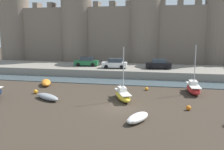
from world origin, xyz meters
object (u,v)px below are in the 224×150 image
(sailboat_near_channel_right, at_px, (123,95))
(rowboat_near_channel_left, at_px, (138,118))
(car_quay_centre_west, at_px, (87,62))
(rowboat_midflat_centre, at_px, (48,97))
(car_quay_east, at_px, (115,63))
(mooring_buoy_off_centre, at_px, (147,89))
(rowboat_midflat_left, at_px, (46,82))
(mooring_buoy_mid_mud, at_px, (36,92))
(car_quay_centre_east, at_px, (159,64))
(sailboat_foreground_right, at_px, (193,88))
(mooring_buoy_near_channel, at_px, (189,108))

(sailboat_near_channel_right, height_order, rowboat_near_channel_left, sailboat_near_channel_right)
(sailboat_near_channel_right, height_order, car_quay_centre_west, sailboat_near_channel_right)
(rowboat_near_channel_left, bearing_deg, rowboat_midflat_centre, 154.50)
(car_quay_centre_west, relative_size, car_quay_east, 1.00)
(car_quay_centre_west, bearing_deg, mooring_buoy_off_centre, -45.41)
(rowboat_midflat_centre, relative_size, rowboat_midflat_left, 0.97)
(car_quay_centre_west, distance_m, car_quay_east, 5.62)
(mooring_buoy_mid_mud, relative_size, car_quay_centre_east, 0.12)
(rowboat_near_channel_left, bearing_deg, sailboat_foreground_right, 64.30)
(rowboat_midflat_left, xyz_separation_m, mooring_buoy_off_centre, (13.76, -0.33, -0.19))
(sailboat_near_channel_right, relative_size, car_quay_centre_east, 1.37)
(car_quay_east, bearing_deg, car_quay_centre_east, 5.82)
(rowboat_midflat_centre, height_order, car_quay_centre_east, car_quay_centre_east)
(rowboat_midflat_centre, relative_size, mooring_buoy_off_centre, 8.62)
(rowboat_midflat_left, height_order, mooring_buoy_near_channel, rowboat_midflat_left)
(sailboat_near_channel_right, distance_m, car_quay_centre_west, 19.10)
(rowboat_midflat_centre, xyz_separation_m, mooring_buoy_off_centre, (10.21, 6.64, -0.11))
(mooring_buoy_off_centre, xyz_separation_m, car_quay_east, (-6.05, 9.90, 1.82))
(mooring_buoy_near_channel, distance_m, car_quay_centre_west, 24.90)
(car_quay_centre_west, xyz_separation_m, car_quay_centre_east, (12.50, -0.95, 0.00))
(rowboat_midflat_left, xyz_separation_m, car_quay_centre_east, (14.84, 10.30, 1.63))
(rowboat_midflat_left, height_order, mooring_buoy_off_centre, rowboat_midflat_left)
(rowboat_midflat_centre, distance_m, mooring_buoy_near_channel, 14.74)
(mooring_buoy_near_channel, relative_size, mooring_buoy_off_centre, 1.11)
(sailboat_near_channel_right, bearing_deg, mooring_buoy_off_centre, 66.66)
(rowboat_midflat_centre, bearing_deg, mooring_buoy_mid_mud, 139.33)
(rowboat_midflat_left, distance_m, car_quay_centre_west, 11.61)
(sailboat_near_channel_right, xyz_separation_m, sailboat_foreground_right, (7.78, 4.80, 0.05))
(mooring_buoy_mid_mud, relative_size, car_quay_centre_west, 0.12)
(mooring_buoy_mid_mud, bearing_deg, sailboat_near_channel_right, -3.72)
(sailboat_foreground_right, relative_size, rowboat_midflat_left, 1.52)
(rowboat_near_channel_left, distance_m, mooring_buoy_off_centre, 11.58)
(rowboat_near_channel_left, distance_m, car_quay_centre_east, 22.29)
(sailboat_near_channel_right, xyz_separation_m, car_quay_centre_east, (3.28, 15.71, 1.47))
(rowboat_midflat_centre, relative_size, car_quay_east, 0.88)
(rowboat_near_channel_left, relative_size, car_quay_east, 0.75)
(car_quay_centre_east, bearing_deg, car_quay_east, -174.18)
(sailboat_near_channel_right, distance_m, mooring_buoy_near_channel, 7.12)
(rowboat_midflat_centre, distance_m, mooring_buoy_mid_mud, 3.45)
(sailboat_foreground_right, distance_m, mooring_buoy_off_centre, 5.60)
(car_quay_east, bearing_deg, mooring_buoy_near_channel, -58.75)
(sailboat_near_channel_right, xyz_separation_m, car_quay_east, (-3.86, 14.99, 1.47))
(sailboat_near_channel_right, bearing_deg, car_quay_centre_west, 118.96)
(mooring_buoy_mid_mud, xyz_separation_m, mooring_buoy_near_channel, (17.33, -3.10, -0.01))
(sailboat_foreground_right, xyz_separation_m, mooring_buoy_near_channel, (-1.08, -7.20, -0.37))
(mooring_buoy_near_channel, xyz_separation_m, car_quay_centre_west, (-15.91, 19.07, 1.80))
(mooring_buoy_off_centre, bearing_deg, car_quay_east, 121.44)
(sailboat_near_channel_right, bearing_deg, mooring_buoy_near_channel, -19.76)
(rowboat_midflat_left, relative_size, mooring_buoy_mid_mud, 7.54)
(sailboat_near_channel_right, relative_size, rowboat_near_channel_left, 1.83)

